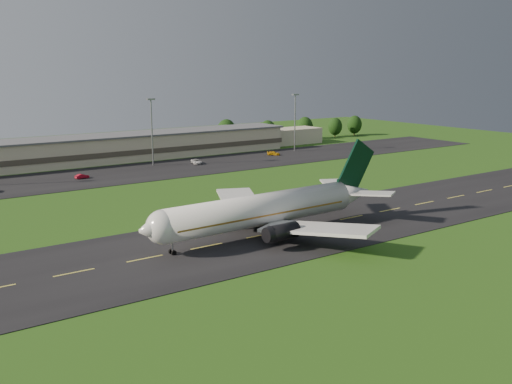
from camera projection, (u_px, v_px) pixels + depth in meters
ground at (309, 226)px, 106.85m from camera, size 360.00×360.00×0.00m
taxiway at (309, 226)px, 106.84m from camera, size 220.00×30.00×0.10m
apron at (149, 171)px, 164.76m from camera, size 260.00×30.00×0.10m
airliner at (265, 210)px, 100.26m from camera, size 51.28×42.17×15.57m
terminal at (136, 147)px, 186.94m from camera, size 145.00×16.00×8.40m
light_mast_centre at (152, 124)px, 171.29m from camera, size 2.40×1.20×20.35m
light_mast_east at (295, 116)px, 201.82m from camera, size 2.40×1.20×20.35m
tree_line at (181, 136)px, 206.49m from camera, size 196.59×9.04×10.25m
service_vehicle_b at (82, 176)px, 153.00m from camera, size 3.84×1.81×1.22m
service_vehicle_c at (196, 162)px, 176.49m from camera, size 3.58×5.70×1.47m
service_vehicle_d at (274, 153)px, 194.26m from camera, size 4.64×4.24×1.30m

